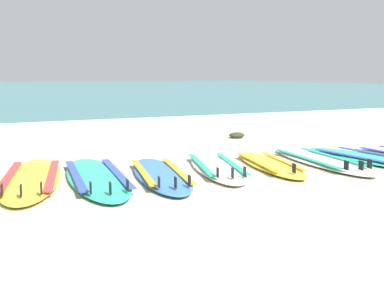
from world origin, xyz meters
TOP-DOWN VIEW (x-y plane):
  - ground_plane at (0.00, 0.00)m, footprint 80.00×80.00m
  - wave_foam_strip at (0.00, 6.39)m, footprint 80.00×1.04m
  - surfboard_1 at (-2.56, 0.83)m, footprint 1.24×2.65m
  - surfboard_2 at (-1.88, 0.59)m, footprint 1.02×2.65m
  - surfboard_3 at (-1.17, 0.40)m, footprint 1.07×2.35m
  - surfboard_4 at (-0.35, 0.53)m, footprint 1.20×2.29m
  - surfboard_5 at (0.37, 0.40)m, footprint 0.99×2.08m
  - surfboard_6 at (1.14, 0.33)m, footprint 0.97×2.41m
  - surfboard_7 at (1.86, 0.05)m, footprint 0.71×2.54m
  - seaweed_clump_near_shoreline at (1.56, 3.15)m, footprint 0.31×0.25m

SIDE VIEW (x-z plane):
  - ground_plane at x=0.00m, z-range 0.00..0.00m
  - surfboard_5 at x=0.37m, z-range -0.05..0.13m
  - surfboard_2 at x=-1.88m, z-range -0.05..0.13m
  - surfboard_1 at x=-2.56m, z-range -0.05..0.13m
  - surfboard_7 at x=1.86m, z-range -0.05..0.13m
  - surfboard_6 at x=1.14m, z-range -0.05..0.13m
  - surfboard_3 at x=-1.17m, z-range -0.05..0.13m
  - surfboard_4 at x=-0.35m, z-range -0.05..0.13m
  - seaweed_clump_near_shoreline at x=1.56m, z-range 0.00..0.11m
  - wave_foam_strip at x=0.00m, z-range 0.00..0.11m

